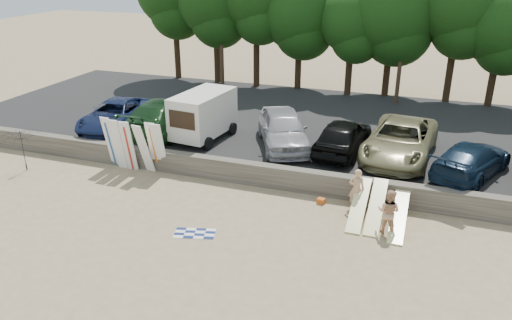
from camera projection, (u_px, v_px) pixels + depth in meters
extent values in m
plane|color=tan|center=(302.00, 227.00, 18.82)|extent=(120.00, 120.00, 0.00)
cube|color=#6B6356|center=(320.00, 183.00, 21.24)|extent=(44.00, 0.50, 1.00)
cube|color=#282828|center=(349.00, 131.00, 27.83)|extent=(44.00, 14.50, 0.70)
cylinder|color=#382616|center=(177.00, 49.00, 37.43)|extent=(0.44, 0.44, 4.35)
cylinder|color=#382616|center=(217.00, 55.00, 36.18)|extent=(0.44, 0.44, 4.03)
cylinder|color=#382616|center=(256.00, 56.00, 35.13)|extent=(0.44, 0.44, 4.23)
cylinder|color=#382616|center=(298.00, 63.00, 34.68)|extent=(0.44, 0.44, 3.59)
sphere|color=#1E4413|center=(300.00, 10.00, 33.33)|extent=(5.42, 5.42, 5.42)
cylinder|color=#382616|center=(349.00, 70.00, 33.16)|extent=(0.44, 0.44, 3.35)
sphere|color=#1E4413|center=(353.00, 19.00, 31.90)|extent=(4.40, 4.40, 4.40)
cylinder|color=#382616|center=(387.00, 67.00, 32.80)|extent=(0.44, 0.44, 3.76)
sphere|color=#1E4413|center=(393.00, 9.00, 31.38)|extent=(5.94, 5.94, 5.94)
cylinder|color=#382616|center=(450.00, 69.00, 31.54)|extent=(0.44, 0.44, 4.15)
sphere|color=#1E4413|center=(460.00, 2.00, 29.97)|extent=(5.29, 5.29, 5.29)
cylinder|color=#382616|center=(492.00, 79.00, 30.70)|extent=(0.44, 0.44, 3.40)
sphere|color=#1E4413|center=(503.00, 23.00, 29.42)|extent=(4.98, 4.98, 4.98)
cylinder|color=#473321|center=(221.00, 22.00, 33.81)|extent=(0.26, 0.26, 9.00)
cylinder|color=#473321|center=(404.00, 31.00, 30.13)|extent=(0.26, 0.26, 9.00)
cube|color=silver|center=(203.00, 113.00, 25.21)|extent=(2.33, 3.99, 2.09)
cube|color=black|center=(182.00, 120.00, 23.55)|extent=(1.42, 0.20, 0.85)
cylinder|color=black|center=(174.00, 137.00, 25.00)|extent=(0.26, 0.64, 0.63)
cylinder|color=black|center=(208.00, 144.00, 24.19)|extent=(0.26, 0.64, 0.63)
cylinder|color=black|center=(200.00, 123.00, 27.04)|extent=(0.26, 0.64, 0.63)
cylinder|color=black|center=(233.00, 129.00, 26.23)|extent=(0.26, 0.64, 0.63)
imported|color=#131E44|center=(115.00, 115.00, 26.98)|extent=(3.18, 5.70, 1.51)
imported|color=#123316|center=(164.00, 115.00, 26.43)|extent=(2.86, 6.31, 1.79)
imported|color=#A2A1A6|center=(283.00, 129.00, 24.41)|extent=(4.18, 5.73, 1.81)
imported|color=black|center=(343.00, 136.00, 23.69)|extent=(2.42, 5.03, 1.66)
imported|color=olive|center=(400.00, 140.00, 23.07)|extent=(3.43, 6.44, 1.72)
imported|color=black|center=(471.00, 159.00, 21.29)|extent=(3.89, 5.35, 1.44)
cube|color=white|center=(111.00, 142.00, 23.64)|extent=(0.55, 0.59, 2.57)
cube|color=white|center=(118.00, 145.00, 23.31)|extent=(0.50, 0.56, 2.56)
cube|color=white|center=(128.00, 146.00, 23.13)|extent=(0.56, 0.65, 2.56)
cube|color=white|center=(144.00, 149.00, 22.90)|extent=(0.61, 0.91, 2.50)
cube|color=white|center=(154.00, 147.00, 23.00)|extent=(0.51, 0.64, 2.55)
cube|color=white|center=(159.00, 148.00, 22.93)|extent=(0.59, 0.78, 2.53)
cube|color=#F7F39B|center=(359.00, 204.00, 19.37)|extent=(0.56, 2.85, 1.07)
cube|color=#F7F39B|center=(376.00, 206.00, 19.16)|extent=(0.56, 2.83, 1.14)
cube|color=#F7F39B|center=(399.00, 216.00, 18.76)|extent=(0.56, 2.92, 0.83)
imported|color=tan|center=(356.00, 189.00, 19.87)|extent=(0.71, 0.55, 1.74)
imported|color=tan|center=(389.00, 212.00, 18.13)|extent=(0.97, 0.84, 1.74)
cube|color=#248448|center=(359.00, 206.00, 20.02)|extent=(0.41, 0.33, 0.32)
cube|color=#C15316|center=(321.00, 201.00, 20.57)|extent=(0.36, 0.33, 0.22)
plane|color=white|center=(195.00, 233.00, 18.40)|extent=(1.84, 1.84, 0.00)
imported|color=black|center=(24.00, 150.00, 23.35)|extent=(2.65, 2.62, 2.03)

